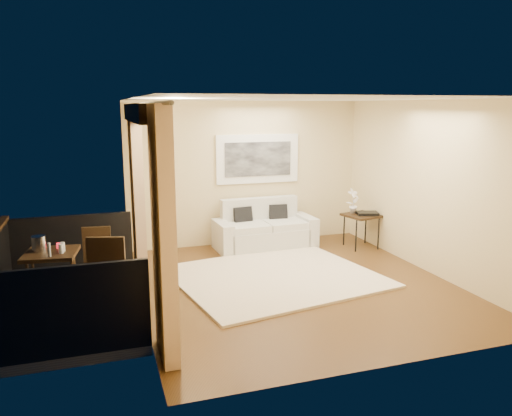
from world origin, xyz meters
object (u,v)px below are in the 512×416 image
side_table (362,217)px  sofa (264,230)px  balcony_chair_far (98,251)px  orchid (353,201)px  ice_bucket (39,243)px  balcony_chair_near (105,275)px  bistro_table (51,258)px

side_table → sofa: bearing=160.5°
sofa → balcony_chair_far: bearing=-159.9°
side_table → orchid: (-0.11, 0.14, 0.29)m
balcony_chair_far → ice_bucket: ice_bucket is taller
ice_bucket → balcony_chair_far: bearing=37.2°
balcony_chair_near → ice_bucket: bearing=149.6°
sofa → side_table: bearing=-22.0°
sofa → orchid: bearing=-18.8°
side_table → bistro_table: 5.43m
balcony_chair_near → ice_bucket: size_ratio=5.29×
sofa → balcony_chair_far: (-2.98, -1.24, 0.21)m
sofa → balcony_chair_near: size_ratio=1.79×
sofa → ice_bucket: bearing=-156.7°
sofa → bistro_table: sofa is taller
orchid → balcony_chair_near: size_ratio=0.45×
sofa → side_table: size_ratio=2.73×
side_table → ice_bucket: bearing=-167.7°
bistro_table → balcony_chair_far: (0.58, 0.64, -0.14)m
side_table → orchid: 0.34m
bistro_table → ice_bucket: size_ratio=3.77×
balcony_chair_far → sofa: bearing=-150.1°
orchid → bistro_table: (-5.16, -1.41, -0.20)m
ice_bucket → side_table: bearing=12.3°
bistro_table → orchid: bearing=15.3°
sofa → orchid: 1.76m
orchid → ice_bucket: 5.46m
balcony_chair_near → bistro_table: bearing=147.5°
orchid → ice_bucket: bearing=-166.0°
orchid → balcony_chair_near: (-4.51, -2.14, -0.25)m
orchid → sofa: bearing=163.7°
orchid → balcony_chair_far: bearing=-170.4°
sofa → orchid: (1.60, -0.47, 0.55)m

